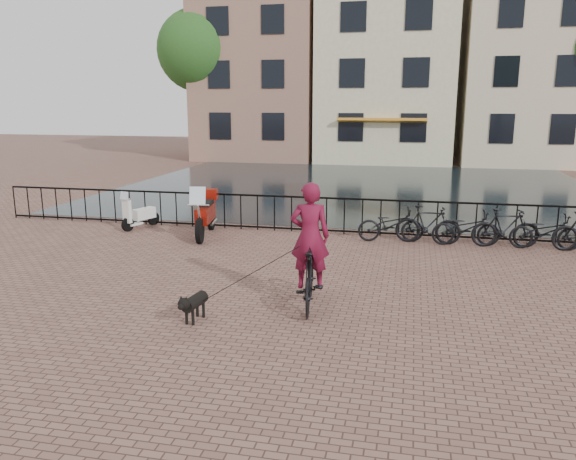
% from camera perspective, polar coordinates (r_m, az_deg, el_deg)
% --- Properties ---
extents(ground, '(100.00, 100.00, 0.00)m').
position_cam_1_polar(ground, '(8.41, -4.51, -12.51)').
color(ground, brown).
rests_on(ground, ground).
extents(canal_water, '(20.00, 20.00, 0.00)m').
position_cam_1_polar(canal_water, '(24.92, 7.12, 4.45)').
color(canal_water, black).
rests_on(canal_water, ground).
extents(railing, '(20.00, 0.05, 1.02)m').
position_cam_1_polar(railing, '(15.73, 3.93, 1.48)').
color(railing, black).
rests_on(railing, ground).
extents(canal_house_left, '(7.50, 9.00, 12.80)m').
position_cam_1_polar(canal_house_left, '(38.62, -2.34, 17.00)').
color(canal_house_left, '#926955').
rests_on(canal_house_left, ground).
extents(canal_house_mid, '(8.00, 9.50, 11.80)m').
position_cam_1_polar(canal_house_mid, '(37.37, 10.11, 16.19)').
color(canal_house_mid, beige).
rests_on(canal_house_mid, ground).
extents(canal_house_right, '(7.00, 9.00, 13.30)m').
position_cam_1_polar(canal_house_right, '(37.90, 22.86, 16.51)').
color(canal_house_right, beige).
rests_on(canal_house_right, ground).
extents(tree_far_left, '(5.04, 5.04, 9.27)m').
position_cam_1_polar(tree_far_left, '(36.87, -9.12, 17.56)').
color(tree_far_left, black).
rests_on(tree_far_left, ground).
extents(cyclist, '(0.89, 1.98, 2.64)m').
position_cam_1_polar(cyclist, '(9.89, 2.23, -2.35)').
color(cyclist, black).
rests_on(cyclist, ground).
extents(dog, '(0.37, 0.83, 0.54)m').
position_cam_1_polar(dog, '(9.61, -9.44, -7.58)').
color(dog, black).
rests_on(dog, ground).
extents(motorcycle, '(0.86, 2.20, 1.53)m').
position_cam_1_polar(motorcycle, '(15.45, -8.40, 2.16)').
color(motorcycle, maroon).
rests_on(motorcycle, ground).
extents(scooter, '(0.77, 1.31, 1.18)m').
position_cam_1_polar(scooter, '(16.87, -14.79, 2.15)').
color(scooter, white).
rests_on(scooter, ground).
extents(parked_bike_0, '(1.79, 0.88, 0.90)m').
position_cam_1_polar(parked_bike_0, '(15.00, 10.39, 0.53)').
color(parked_bike_0, black).
rests_on(parked_bike_0, ground).
extents(parked_bike_1, '(1.69, 0.56, 1.00)m').
position_cam_1_polar(parked_bike_1, '(14.99, 14.03, 0.54)').
color(parked_bike_1, black).
rests_on(parked_bike_1, ground).
extents(parked_bike_2, '(1.78, 0.81, 0.90)m').
position_cam_1_polar(parked_bike_2, '(15.06, 17.63, 0.18)').
color(parked_bike_2, black).
rests_on(parked_bike_2, ground).
extents(parked_bike_3, '(1.71, 0.66, 1.00)m').
position_cam_1_polar(parked_bike_3, '(15.17, 21.21, 0.19)').
color(parked_bike_3, black).
rests_on(parked_bike_3, ground).
extents(parked_bike_4, '(1.73, 0.65, 0.90)m').
position_cam_1_polar(parked_bike_4, '(15.36, 24.70, -0.16)').
color(parked_bike_4, black).
rests_on(parked_bike_4, ground).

